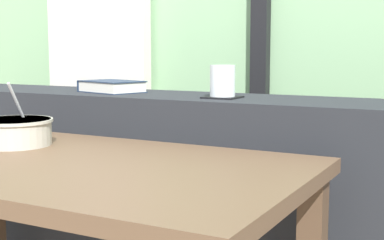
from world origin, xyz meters
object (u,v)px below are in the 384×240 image
object	(u,v)px
breakfast_table	(59,204)
soup_bowl	(15,132)
juice_glass	(223,82)
closed_book	(112,86)
coaster_square	(222,97)

from	to	relation	value
breakfast_table	soup_bowl	bearing A→B (deg)	158.34
juice_glass	breakfast_table	bearing A→B (deg)	-109.65
closed_book	juice_glass	bearing A→B (deg)	-4.63
breakfast_table	soup_bowl	world-z (taller)	soup_bowl
coaster_square	juice_glass	bearing A→B (deg)	0.00
breakfast_table	coaster_square	world-z (taller)	coaster_square
coaster_square	closed_book	xyz separation A→B (m)	(-0.43, 0.03, 0.02)
coaster_square	juice_glass	size ratio (longest dim) A/B	1.06
breakfast_table	coaster_square	xyz separation A→B (m)	(0.18, 0.52, 0.22)
closed_book	coaster_square	bearing A→B (deg)	-4.63
juice_glass	closed_book	xyz separation A→B (m)	(-0.43, 0.03, -0.03)
closed_book	soup_bowl	distance (m)	0.47
breakfast_table	coaster_square	distance (m)	0.59
juice_glass	soup_bowl	bearing A→B (deg)	-134.15
juice_glass	soup_bowl	xyz separation A→B (m)	(-0.41, -0.43, -0.12)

